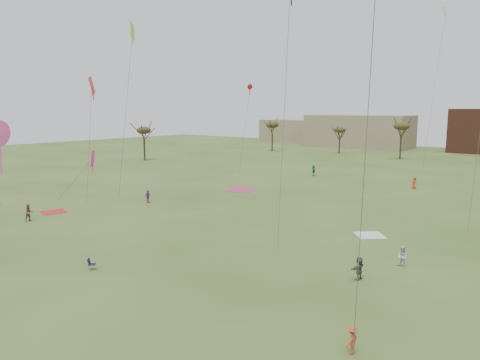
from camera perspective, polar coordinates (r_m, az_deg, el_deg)
The scene contains 16 objects.
ground at distance 34.66m, azimuth -12.84°, elevation -11.47°, with size 260.00×260.00×0.00m, color #36591C.
spectator_fore_b at distance 53.61m, azimuth -25.16°, elevation -3.76°, with size 0.91×0.71×1.88m, color #7A5C4E.
spectator_fore_c at distance 33.51m, azimuth 14.83°, elevation -10.76°, with size 1.55×0.49×1.67m, color brown.
flyer_mid_b at distance 24.19m, azimuth 13.97°, elevation -19.05°, with size 0.93×0.53×1.44m, color #CB4A26.
spectator_mid_d at distance 59.25m, azimuth -11.59°, elevation -2.04°, with size 0.97×0.40×1.65m, color #823680.
spectator_mid_e at distance 37.07m, azimuth 19.88°, elevation -9.11°, with size 0.78×0.61×1.61m, color silver.
flyer_far_a at distance 82.44m, azimuth 9.31°, elevation 1.20°, with size 1.79×0.57×1.93m, color #2A7F4F.
flyer_far_b at distance 73.26m, azimuth 21.20°, elevation -0.33°, with size 0.86×0.56×1.76m, color #C94F22.
blanket_red at distance 57.34m, azimuth -22.53°, elevation -3.76°, with size 2.65×2.65×0.03m, color red.
blanket_cream at distance 45.20m, azimuth 16.11°, elevation -6.74°, with size 2.56×2.56×0.03m, color white.
blanket_plum at distance 67.04m, azimuth 0.03°, elevation -1.30°, with size 3.89×3.89×0.03m, color #B7386F.
camp_chair_center at distance 36.27m, azimuth -18.23°, elevation -10.34°, with size 0.74×0.74×0.87m.
kites_aloft at distance 51.62m, azimuth 13.50°, elevation 18.36°, with size 66.53×74.90×27.80m.
tree_line at distance 103.14m, azimuth 22.93°, elevation 5.57°, with size 117.44×49.32×8.91m.
building_tan at distance 148.07m, azimuth 14.77°, elevation 6.00°, with size 32.00×14.00×10.00m, color #937F60.
building_tan_west at distance 168.59m, azimuth 6.38°, elevation 6.23°, with size 20.00×12.00×8.00m, color #937F60.
Camera 1 is at (25.75, -19.85, 11.99)m, focal length 33.70 mm.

